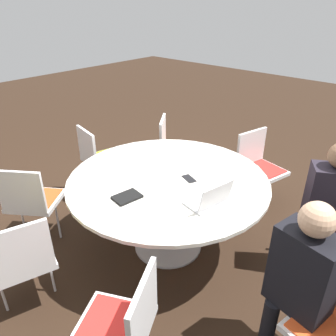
{
  "coord_description": "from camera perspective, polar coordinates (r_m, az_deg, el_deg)",
  "views": [
    {
      "loc": [
        1.83,
        1.65,
        2.15
      ],
      "look_at": [
        0.0,
        0.0,
        0.85
      ],
      "focal_mm": 35.0,
      "sensor_mm": 36.0,
      "label": 1
    }
  ],
  "objects": [
    {
      "name": "chair_7",
      "position": [
        2.07,
        -7.9,
        -25.32
      ],
      "size": [
        0.58,
        0.57,
        0.85
      ],
      "rotation": [
        0.0,
        0.0,
        9.9
      ],
      "color": "silver",
      "rests_on": "ground_plane"
    },
    {
      "name": "chair_5",
      "position": [
        3.27,
        -22.76,
        -4.82
      ],
      "size": [
        0.6,
        0.6,
        0.85
      ],
      "rotation": [
        0.0,
        0.0,
        8.48
      ],
      "color": "silver",
      "rests_on": "ground_plane"
    },
    {
      "name": "chair_3",
      "position": [
        4.07,
        0.86,
        3.95
      ],
      "size": [
        0.6,
        0.6,
        0.85
      ],
      "rotation": [
        0.0,
        0.0,
        6.91
      ],
      "color": "silver",
      "rests_on": "ground_plane"
    },
    {
      "name": "spiral_notebook",
      "position": [
        2.58,
        -7.14,
        -5.02
      ],
      "size": [
        0.23,
        0.18,
        0.02
      ],
      "color": "black",
      "rests_on": "conference_table"
    },
    {
      "name": "laptop",
      "position": [
        2.46,
        7.38,
        -5.48
      ],
      "size": [
        0.34,
        0.28,
        0.21
      ],
      "rotation": [
        0.0,
        0.0,
        -0.2
      ],
      "color": "silver",
      "rests_on": "conference_table"
    },
    {
      "name": "person_1",
      "position": [
        2.91,
        26.4,
        -5.28
      ],
      "size": [
        0.37,
        0.42,
        1.2
      ],
      "rotation": [
        0.0,
        0.0,
        5.23
      ],
      "color": "#231E28",
      "rests_on": "ground_plane"
    },
    {
      "name": "cell_phone",
      "position": [
        2.82,
        3.68,
        -1.86
      ],
      "size": [
        0.11,
        0.16,
        0.01
      ],
      "color": "black",
      "rests_on": "conference_table"
    },
    {
      "name": "chair_4",
      "position": [
        3.89,
        -12.0,
        2.13
      ],
      "size": [
        0.5,
        0.51,
        0.85
      ],
      "rotation": [
        0.0,
        0.0,
        7.66
      ],
      "color": "silver",
      "rests_on": "ground_plane"
    },
    {
      "name": "chair_2",
      "position": [
        3.76,
        15.43,
        0.78
      ],
      "size": [
        0.53,
        0.51,
        0.85
      ],
      "rotation": [
        0.0,
        0.0,
        6.05
      ],
      "color": "silver",
      "rests_on": "ground_plane"
    },
    {
      "name": "conference_table",
      "position": [
        2.9,
        0.0,
        -3.97
      ],
      "size": [
        1.74,
        1.74,
        0.75
      ],
      "color": "#B7B7BC",
      "rests_on": "ground_plane"
    },
    {
      "name": "ground_plane",
      "position": [
        3.27,
        0.0,
        -13.27
      ],
      "size": [
        16.0,
        16.0,
        0.0
      ],
      "primitive_type": "plane",
      "color": "black"
    },
    {
      "name": "chair_6",
      "position": [
        2.62,
        -24.29,
        -14.06
      ],
      "size": [
        0.54,
        0.53,
        0.85
      ],
      "rotation": [
        0.0,
        0.0,
        9.13
      ],
      "color": "silver",
      "rests_on": "ground_plane"
    },
    {
      "name": "person_0",
      "position": [
        2.16,
        22.23,
        -16.99
      ],
      "size": [
        0.31,
        0.4,
        1.2
      ],
      "rotation": [
        0.0,
        0.0,
        4.52
      ],
      "color": "black",
      "rests_on": "ground_plane"
    }
  ]
}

